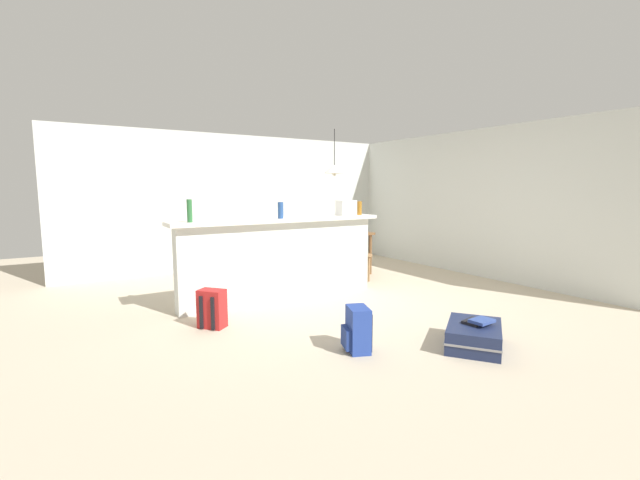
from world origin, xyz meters
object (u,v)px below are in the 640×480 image
(bottle_green, at_px, (190,211))
(bottle_amber, at_px, (359,208))
(dining_chair_near_partition, at_px, (354,249))
(dining_chair_far_side, at_px, (323,241))
(pendant_lamp, at_px, (334,169))
(grocery_bag, at_px, (346,208))
(book_stack, at_px, (478,321))
(bottle_blue, at_px, (281,210))
(dining_table, at_px, (336,238))
(backpack_red, at_px, (212,309))
(suitcase_flat_navy, at_px, (474,336))
(backpack_blue, at_px, (357,330))

(bottle_green, relative_size, bottle_amber, 1.32)
(dining_chair_near_partition, relative_size, dining_chair_far_side, 1.00)
(bottle_green, height_order, pendant_lamp, pendant_lamp)
(grocery_bag, relative_size, book_stack, 0.98)
(bottle_blue, xyz_separation_m, dining_chair_far_side, (1.72, 1.67, -0.71))
(bottle_green, distance_m, bottle_amber, 2.49)
(dining_table, bearing_deg, book_stack, -102.47)
(bottle_amber, bearing_deg, dining_table, 72.96)
(bottle_green, height_order, dining_chair_near_partition, bottle_green)
(book_stack, bearing_deg, backpack_red, 136.02)
(bottle_green, distance_m, bottle_blue, 1.17)
(dining_chair_far_side, height_order, pendant_lamp, pendant_lamp)
(bottle_blue, xyz_separation_m, suitcase_flat_navy, (0.82, -2.44, -1.11))
(grocery_bag, bearing_deg, dining_chair_far_side, 68.90)
(bottle_blue, relative_size, dining_chair_far_side, 0.23)
(dining_table, xyz_separation_m, dining_chair_far_side, (0.08, 0.57, -0.13))
(dining_table, relative_size, book_stack, 4.15)
(dining_chair_far_side, height_order, book_stack, dining_chair_far_side)
(dining_chair_far_side, bearing_deg, backpack_red, -142.13)
(backpack_blue, bearing_deg, pendant_lamp, 59.51)
(bottle_green, relative_size, bottle_blue, 1.24)
(dining_table, xyz_separation_m, backpack_blue, (-1.84, -3.03, -0.44))
(bottle_blue, bearing_deg, dining_chair_near_partition, 19.49)
(backpack_red, distance_m, backpack_blue, 1.67)
(grocery_bag, xyz_separation_m, suitcase_flat_navy, (-0.28, -2.50, -1.12))
(dining_chair_near_partition, relative_size, book_stack, 3.51)
(bottle_green, bearing_deg, dining_table, 20.83)
(bottle_amber, height_order, suitcase_flat_navy, bottle_amber)
(dining_table, bearing_deg, grocery_bag, -117.51)
(dining_chair_near_partition, bearing_deg, bottle_amber, -120.63)
(bottle_amber, height_order, dining_chair_far_side, bottle_amber)
(backpack_blue, height_order, book_stack, backpack_blue)
(pendant_lamp, bearing_deg, book_stack, -101.37)
(bottle_amber, xyz_separation_m, suitcase_flat_navy, (-0.49, -2.46, -1.11))
(dining_chair_far_side, height_order, backpack_red, dining_chair_far_side)
(pendant_lamp, bearing_deg, dining_table, 29.60)
(grocery_bag, xyz_separation_m, backpack_red, (-2.22, -0.60, -1.02))
(backpack_red, xyz_separation_m, book_stack, (1.98, -1.91, 0.05))
(dining_chair_far_side, height_order, backpack_blue, dining_chair_far_side)
(bottle_amber, relative_size, backpack_red, 0.48)
(bottle_blue, xyz_separation_m, book_stack, (0.86, -2.45, -0.98))
(pendant_lamp, height_order, suitcase_flat_navy, pendant_lamp)
(backpack_blue, bearing_deg, dining_table, 58.76)
(suitcase_flat_navy, bearing_deg, backpack_blue, 153.21)
(bottle_amber, height_order, grocery_bag, grocery_bag)
(backpack_red, bearing_deg, bottle_amber, 13.03)
(dining_chair_near_partition, xyz_separation_m, backpack_red, (-2.77, -1.13, -0.31))
(pendant_lamp, relative_size, suitcase_flat_navy, 0.90)
(pendant_lamp, height_order, backpack_red, pendant_lamp)
(dining_chair_near_partition, height_order, backpack_blue, dining_chair_near_partition)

